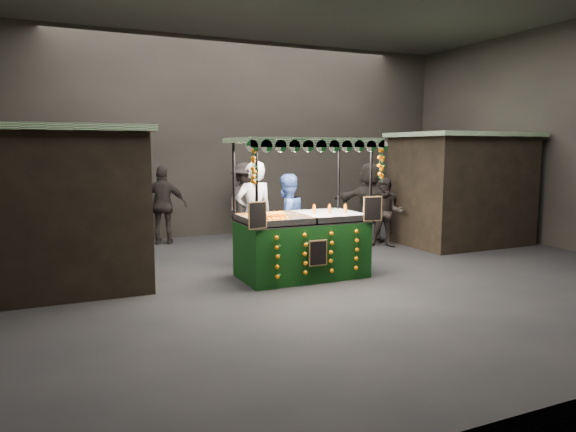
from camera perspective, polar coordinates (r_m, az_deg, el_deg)
name	(u,v)px	position (r m, az deg, el deg)	size (l,w,h in m)	color
ground	(326,275)	(9.37, 4.22, -6.46)	(12.00, 12.00, 0.00)	black
market_hall	(328,81)	(9.16, 4.43, 14.54)	(12.10, 10.10, 5.05)	black
neighbour_stall_left	(52,208)	(9.04, -24.43, 0.81)	(3.00, 2.20, 2.60)	black
neighbour_stall_right	(461,188)	(12.94, 18.43, 2.91)	(3.00, 2.20, 2.60)	black
juice_stall	(303,235)	(9.07, 1.68, -2.08)	(2.50, 1.47, 2.42)	black
vendor_grey	(254,215)	(9.80, -3.75, 0.15)	(0.76, 0.53, 2.01)	gray
vendor_blue	(287,219)	(10.08, -0.15, -0.36)	(1.01, 0.89, 1.75)	navy
shopper_0	(116,213)	(11.53, -18.35, 0.36)	(0.79, 0.72, 1.80)	#2A2322
shopper_1	(386,213)	(12.03, 10.68, 0.37)	(0.97, 0.93, 1.58)	black
shopper_2	(163,205)	(12.54, -13.48, 1.16)	(1.16, 0.76, 1.83)	black
shopper_3	(246,201)	(12.95, -4.67, 1.66)	(1.40, 1.27, 1.89)	#2E2725
shopper_4	(94,215)	(11.89, -20.49, 0.15)	(0.96, 0.82, 1.67)	#2C2524
shopper_5	(370,202)	(12.60, 9.00, 1.51)	(1.76, 1.54, 1.92)	#2C2824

